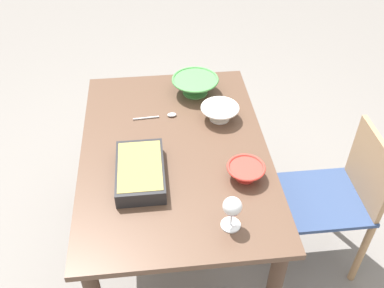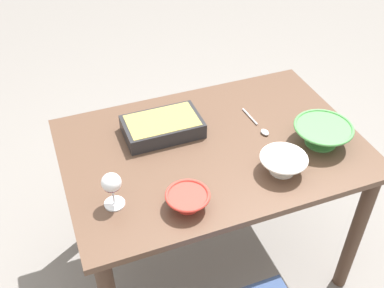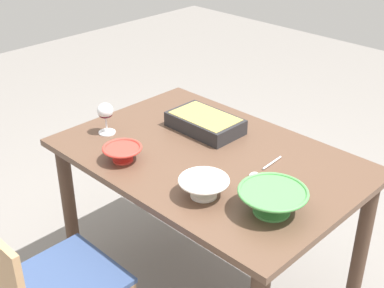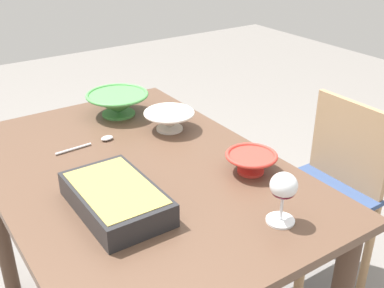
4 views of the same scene
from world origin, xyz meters
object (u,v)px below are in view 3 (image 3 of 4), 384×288
(mixing_bowl, at_px, (272,200))
(small_bowl, at_px, (122,153))
(wine_glass, at_px, (105,113))
(casserole_dish, at_px, (205,122))
(serving_bowl, at_px, (204,186))
(serving_spoon, at_px, (259,171))
(dining_table, at_px, (209,180))

(mixing_bowl, bearing_deg, small_bowl, 12.15)
(wine_glass, relative_size, casserole_dish, 0.44)
(wine_glass, distance_m, serving_bowl, 0.65)
(small_bowl, bearing_deg, serving_spoon, -145.23)
(dining_table, height_order, serving_bowl, serving_bowl)
(dining_table, xyz_separation_m, wine_glass, (0.45, 0.17, 0.22))
(small_bowl, bearing_deg, dining_table, -127.61)
(wine_glass, distance_m, casserole_dish, 0.44)
(casserole_dish, bearing_deg, mixing_bowl, 153.56)
(dining_table, bearing_deg, mixing_bowl, 161.49)
(casserole_dish, distance_m, serving_bowl, 0.52)
(casserole_dish, distance_m, mixing_bowl, 0.66)
(wine_glass, distance_m, small_bowl, 0.27)
(mixing_bowl, distance_m, small_bowl, 0.65)
(dining_table, bearing_deg, serving_spoon, -172.12)
(mixing_bowl, relative_size, small_bowl, 1.51)
(dining_table, relative_size, serving_spoon, 5.76)
(serving_bowl, bearing_deg, mixing_bowl, -158.30)
(dining_table, height_order, wine_glass, wine_glass)
(small_bowl, bearing_deg, wine_glass, -23.28)
(mixing_bowl, relative_size, serving_spoon, 1.14)
(small_bowl, bearing_deg, serving_bowl, -173.72)
(casserole_dish, relative_size, small_bowl, 2.03)
(dining_table, xyz_separation_m, small_bowl, (0.21, 0.28, 0.16))
(wine_glass, bearing_deg, dining_table, -158.95)
(dining_table, bearing_deg, casserole_dish, -42.18)
(casserole_dish, xyz_separation_m, mixing_bowl, (-0.59, 0.29, 0.01))
(dining_table, xyz_separation_m, mixing_bowl, (-0.42, 0.14, 0.17))
(wine_glass, height_order, mixing_bowl, wine_glass)
(wine_glass, bearing_deg, serving_bowl, 174.77)
(serving_bowl, relative_size, serving_spoon, 0.87)
(dining_table, distance_m, wine_glass, 0.53)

